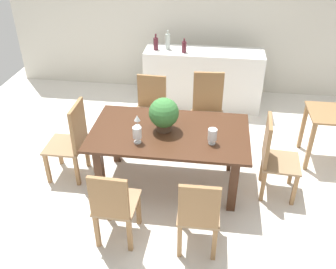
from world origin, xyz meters
name	(u,v)px	position (x,y,z in m)	size (l,w,h in m)	color
ground_plane	(172,171)	(0.00, 0.00, 0.00)	(7.04, 7.04, 0.00)	silver
back_wall	(191,17)	(0.00, 2.60, 1.30)	(6.40, 0.10, 2.60)	beige
dining_table	(169,140)	(0.00, -0.22, 0.62)	(1.81, 1.05, 0.74)	#422616
chair_far_right	(208,106)	(0.40, 0.80, 0.56)	(0.48, 0.46, 1.03)	olive
chair_near_left	(114,205)	(-0.41, -1.22, 0.50)	(0.42, 0.46, 0.91)	olive
chair_head_end	(72,138)	(-1.18, -0.22, 0.55)	(0.45, 0.47, 1.00)	olive
chair_near_right	(199,213)	(0.41, -1.22, 0.50)	(0.41, 0.47, 0.91)	olive
chair_far_left	(151,106)	(-0.40, 0.79, 0.51)	(0.46, 0.47, 0.93)	olive
chair_foot_end	(273,154)	(1.19, -0.21, 0.53)	(0.45, 0.48, 0.97)	olive
flower_centerpiece	(164,114)	(-0.07, -0.19, 0.96)	(0.34, 0.34, 0.39)	#4C3828
crystal_vase_left	(137,133)	(-0.32, -0.49, 0.86)	(0.10, 0.10, 0.19)	silver
crystal_vase_center_near	(212,135)	(0.49, -0.40, 0.85)	(0.10, 0.10, 0.18)	silver
wine_glass	(137,118)	(-0.39, -0.14, 0.84)	(0.07, 0.07, 0.14)	silver
kitchen_counter	(203,79)	(0.28, 1.89, 0.48)	(1.89, 0.53, 0.96)	silver
wine_bottle_clear	(168,41)	(-0.31, 1.91, 1.09)	(0.07, 0.07, 0.30)	#B2BFB7
wine_bottle_tall	(184,47)	(-0.04, 1.79, 1.05)	(0.07, 0.07, 0.22)	#511E28
wine_bottle_dark	(156,43)	(-0.49, 1.85, 1.06)	(0.08, 0.08, 0.25)	#511E28
side_table	(334,124)	(2.02, 0.54, 0.56)	(0.68, 0.59, 0.72)	olive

